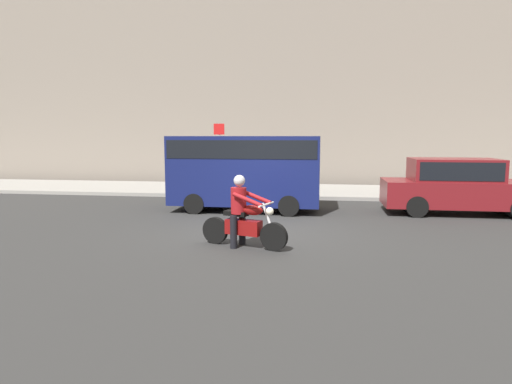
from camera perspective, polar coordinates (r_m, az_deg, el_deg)
ground_plane at (r=11.39m, az=0.06°, el=-5.03°), size 80.00×80.00×0.00m
sidewalk_slab at (r=19.22m, az=3.56°, el=0.19°), size 40.00×4.40×0.14m
building_facade at (r=22.93m, az=4.47°, el=18.67°), size 40.00×1.40×13.96m
motorcycle_with_rider_crimson at (r=9.67m, az=-1.68°, el=-3.32°), size 1.99×0.89×1.58m
parked_van_navy at (r=14.37m, az=-1.35°, el=3.13°), size 4.75×1.96×2.41m
parked_sedan_maroon at (r=15.11m, az=24.47°, el=0.75°), size 4.65×1.82×1.72m
street_sign_post at (r=18.31m, az=-4.72°, el=5.32°), size 0.44×0.08×2.80m
pedestrian_bystander at (r=19.12m, az=3.37°, el=3.28°), size 0.34×0.34×1.66m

